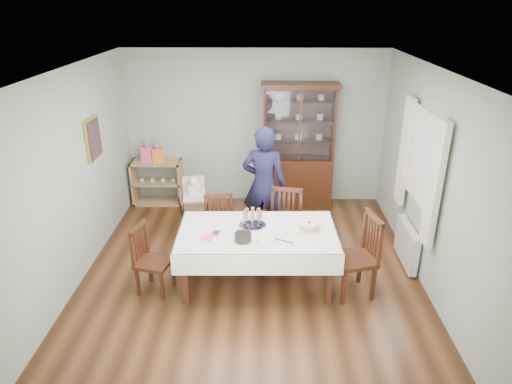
{
  "coord_description": "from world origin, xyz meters",
  "views": [
    {
      "loc": [
        0.17,
        -5.28,
        3.47
      ],
      "look_at": [
        0.06,
        0.2,
        1.12
      ],
      "focal_mm": 32.0,
      "sensor_mm": 36.0,
      "label": 1
    }
  ],
  "objects_px": {
    "chair_end_left": "(154,272)",
    "woman": "(264,185)",
    "champagne_tray": "(253,221)",
    "gift_bag_orange": "(157,153)",
    "birthday_cake": "(309,227)",
    "chair_far_right": "(284,240)",
    "china_cabinet": "(298,145)",
    "chair_far_left": "(221,241)",
    "chair_end_right": "(354,271)",
    "dining_table": "(257,257)",
    "high_chair": "(196,214)",
    "gift_bag_pink": "(147,153)",
    "sideboard": "(158,182)"
  },
  "relations": [
    {
      "from": "chair_far_left",
      "to": "woman",
      "type": "height_order",
      "value": "woman"
    },
    {
      "from": "china_cabinet",
      "to": "high_chair",
      "type": "distance_m",
      "value": 2.18
    },
    {
      "from": "dining_table",
      "to": "china_cabinet",
      "type": "xyz_separation_m",
      "value": [
        0.66,
        2.46,
        0.74
      ]
    },
    {
      "from": "chair_far_right",
      "to": "birthday_cake",
      "type": "xyz_separation_m",
      "value": [
        0.29,
        -0.56,
        0.51
      ]
    },
    {
      "from": "chair_far_right",
      "to": "chair_end_right",
      "type": "height_order",
      "value": "chair_end_right"
    },
    {
      "from": "high_chair",
      "to": "chair_far_left",
      "type": "bearing_deg",
      "value": -65.59
    },
    {
      "from": "chair_far_right",
      "to": "woman",
      "type": "relative_size",
      "value": 0.57
    },
    {
      "from": "chair_end_left",
      "to": "dining_table",
      "type": "bearing_deg",
      "value": -66.93
    },
    {
      "from": "chair_end_right",
      "to": "champagne_tray",
      "type": "height_order",
      "value": "chair_end_right"
    },
    {
      "from": "champagne_tray",
      "to": "dining_table",
      "type": "bearing_deg",
      "value": -64.79
    },
    {
      "from": "champagne_tray",
      "to": "gift_bag_orange",
      "type": "xyz_separation_m",
      "value": [
        -1.73,
        2.33,
        0.13
      ]
    },
    {
      "from": "china_cabinet",
      "to": "birthday_cake",
      "type": "bearing_deg",
      "value": -90.28
    },
    {
      "from": "high_chair",
      "to": "gift_bag_pink",
      "type": "bearing_deg",
      "value": 117.75
    },
    {
      "from": "woman",
      "to": "gift_bag_pink",
      "type": "xyz_separation_m",
      "value": [
        -2.05,
        1.28,
        0.07
      ]
    },
    {
      "from": "china_cabinet",
      "to": "woman",
      "type": "distance_m",
      "value": 1.43
    },
    {
      "from": "chair_far_right",
      "to": "gift_bag_pink",
      "type": "bearing_deg",
      "value": 151.23
    },
    {
      "from": "chair_end_left",
      "to": "high_chair",
      "type": "xyz_separation_m",
      "value": [
        0.33,
        1.42,
        0.12
      ]
    },
    {
      "from": "high_chair",
      "to": "champagne_tray",
      "type": "distance_m",
      "value": 1.48
    },
    {
      "from": "china_cabinet",
      "to": "birthday_cake",
      "type": "height_order",
      "value": "china_cabinet"
    },
    {
      "from": "chair_far_right",
      "to": "woman",
      "type": "height_order",
      "value": "woman"
    },
    {
      "from": "china_cabinet",
      "to": "chair_far_left",
      "type": "distance_m",
      "value": 2.38
    },
    {
      "from": "gift_bag_pink",
      "to": "high_chair",
      "type": "bearing_deg",
      "value": -51.45
    },
    {
      "from": "chair_far_right",
      "to": "high_chair",
      "type": "relative_size",
      "value": 1.03
    },
    {
      "from": "chair_far_right",
      "to": "gift_bag_orange",
      "type": "bearing_deg",
      "value": 148.99
    },
    {
      "from": "chair_end_right",
      "to": "gift_bag_pink",
      "type": "relative_size",
      "value": 2.86
    },
    {
      "from": "woman",
      "to": "birthday_cake",
      "type": "xyz_separation_m",
      "value": [
        0.57,
        -1.16,
        -0.09
      ]
    },
    {
      "from": "dining_table",
      "to": "chair_far_right",
      "type": "bearing_deg",
      "value": 57.85
    },
    {
      "from": "china_cabinet",
      "to": "chair_end_right",
      "type": "distance_m",
      "value": 2.84
    },
    {
      "from": "chair_far_right",
      "to": "china_cabinet",
      "type": "bearing_deg",
      "value": 91.17
    },
    {
      "from": "dining_table",
      "to": "chair_end_left",
      "type": "height_order",
      "value": "chair_end_left"
    },
    {
      "from": "chair_end_left",
      "to": "birthday_cake",
      "type": "distance_m",
      "value": 2.04
    },
    {
      "from": "chair_far_right",
      "to": "woman",
      "type": "bearing_deg",
      "value": 125.72
    },
    {
      "from": "dining_table",
      "to": "chair_far_right",
      "type": "xyz_separation_m",
      "value": [
        0.36,
        0.58,
        -0.08
      ]
    },
    {
      "from": "dining_table",
      "to": "gift_bag_orange",
      "type": "bearing_deg",
      "value": 125.98
    },
    {
      "from": "china_cabinet",
      "to": "gift_bag_orange",
      "type": "bearing_deg",
      "value": 179.96
    },
    {
      "from": "chair_end_left",
      "to": "woman",
      "type": "bearing_deg",
      "value": -30.71
    },
    {
      "from": "woman",
      "to": "birthday_cake",
      "type": "relative_size",
      "value": 6.2
    },
    {
      "from": "china_cabinet",
      "to": "sideboard",
      "type": "bearing_deg",
      "value": 179.51
    },
    {
      "from": "dining_table",
      "to": "champagne_tray",
      "type": "bearing_deg",
      "value": 115.21
    },
    {
      "from": "sideboard",
      "to": "chair_far_right",
      "type": "distance_m",
      "value": 2.91
    },
    {
      "from": "high_chair",
      "to": "gift_bag_orange",
      "type": "xyz_separation_m",
      "value": [
        -0.82,
        1.25,
        0.56
      ]
    },
    {
      "from": "dining_table",
      "to": "woman",
      "type": "distance_m",
      "value": 1.29
    },
    {
      "from": "chair_end_right",
      "to": "high_chair",
      "type": "relative_size",
      "value": 1.07
    },
    {
      "from": "chair_far_right",
      "to": "gift_bag_orange",
      "type": "distance_m",
      "value": 2.94
    },
    {
      "from": "dining_table",
      "to": "sideboard",
      "type": "height_order",
      "value": "sideboard"
    },
    {
      "from": "high_chair",
      "to": "birthday_cake",
      "type": "bearing_deg",
      "value": -47.21
    },
    {
      "from": "chair_end_right",
      "to": "chair_far_left",
      "type": "bearing_deg",
      "value": -128.09
    },
    {
      "from": "sideboard",
      "to": "champagne_tray",
      "type": "relative_size",
      "value": 2.57
    },
    {
      "from": "china_cabinet",
      "to": "chair_end_right",
      "type": "xyz_separation_m",
      "value": [
        0.55,
        -2.67,
        -0.81
      ]
    },
    {
      "from": "high_chair",
      "to": "gift_bag_orange",
      "type": "relative_size",
      "value": 2.88
    }
  ]
}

